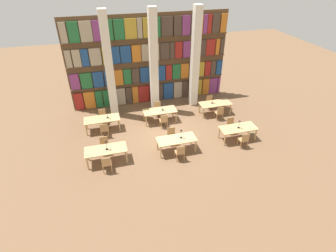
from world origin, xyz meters
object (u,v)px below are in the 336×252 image
Objects in this scene: reading_table_1 at (176,140)px; desk_lamp_5 at (213,99)px; desk_lamp_0 at (106,144)px; pillar_right at (195,59)px; chair_5 at (231,125)px; desk_lamp_3 at (107,113)px; reading_table_4 at (160,112)px; chair_3 at (172,135)px; chair_0 at (107,163)px; chair_6 at (104,129)px; pillar_left at (109,67)px; reading_table_5 at (215,104)px; chair_2 at (180,152)px; chair_8 at (164,120)px; reading_table_3 at (102,120)px; chair_11 at (210,102)px; chair_1 at (105,145)px; desk_lamp_1 at (181,132)px; reading_table_2 at (238,129)px; desk_lamp_4 at (163,105)px; pillar_center at (154,63)px; chair_9 at (158,108)px; chair_10 at (219,113)px; reading_table_0 at (106,151)px; desk_lamp_2 at (239,123)px; chair_4 at (244,140)px; chair_7 at (103,116)px.

desk_lamp_5 is at bearing 43.21° from reading_table_1.
desk_lamp_0 is 0.26× the size of reading_table_1.
pillar_right reaches higher than desk_lamp_5.
chair_5 is 6.76m from desk_lamp_3.
chair_3 is at bearing -87.82° from reading_table_4.
chair_6 is at bearing 88.46° from chair_0.
pillar_right is (5.06, 0.00, 0.00)m from pillar_left.
reading_table_1 is 1.00× the size of reading_table_5.
chair_2 is 2.91m from chair_8.
reading_table_3 is 1.00× the size of reading_table_4.
chair_11 is (3.32, 4.30, 0.00)m from chair_2.
chair_1 is 1.00× the size of chair_3.
desk_lamp_1 is 4.36m from desk_lamp_3.
chair_0 is 7.92m from chair_11.
desk_lamp_5 is at bearing 167.60° from reading_table_5.
chair_8 reaches higher than reading_table_2.
reading_table_5 is (3.27, -0.01, -0.40)m from desk_lamp_4.
desk_lamp_5 is (6.54, 3.56, 0.52)m from chair_0.
desk_lamp_4 reaches higher than chair_8.
desk_lamp_4 is at bearing 0.70° from reading_table_3.
chair_8 is (3.23, 2.16, -0.59)m from desk_lamp_0.
pillar_right is 12.19× the size of desk_lamp_0.
chair_3 is at bearing 41.06° from chair_11.
chair_9 is at bearing -90.49° from pillar_center.
pillar_right is at bearing 101.76° from reading_table_2.
chair_0 and chair_10 have the same top height.
chair_3 is 0.45× the size of reading_table_5.
chair_5 is at bearing -46.87° from pillar_center.
desk_lamp_0 is at bearing -156.76° from reading_table_5.
reading_table_4 is at bearing 168.04° from chair_10.
chair_6 is 6.78m from chair_11.
reading_table_1 is at bearing -1.35° from reading_table_0.
reading_table_2 is at bearing -31.39° from chair_8.
reading_table_3 is (-3.62, 2.83, -0.41)m from desk_lamp_1.
reading_table_3 is 3.40m from chair_9.
desk_lamp_3 is at bearing 130.40° from chair_2.
chair_3 is 1.51m from chair_8.
chair_0 is 7.27m from chair_10.
desk_lamp_2 is (3.44, -4.36, -1.97)m from pillar_center.
pillar_right is 6.08m from desk_lamp_3.
chair_4 is 1.74× the size of desk_lamp_3.
reading_table_3 is at bearing -179.34° from desk_lamp_5.
pillar_right reaches higher than desk_lamp_0.
reading_table_1 is at bearing 133.10° from chair_7.
reading_table_3 is at bearing 94.03° from chair_6.
chair_7 is (-3.57, 3.54, -0.59)m from desk_lamp_1.
pillar_left is at bearing 72.25° from chair_6.
desk_lamp_2 reaches higher than chair_0.
chair_8 is (3.26, -1.36, 0.00)m from chair_7.
chair_2 is 1.00× the size of chair_7.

